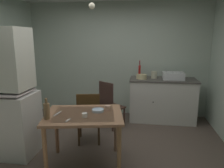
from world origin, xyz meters
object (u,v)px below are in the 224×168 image
(hand_pump, at_px, (140,70))
(chair_by_counter, at_px, (110,104))
(dining_table, at_px, (84,121))
(mug_dark, at_px, (85,115))
(glass_bottle, at_px, (47,111))
(hutch_cabinet, at_px, (1,97))
(serving_bowl_wide, at_px, (98,110))
(chair_far_side, at_px, (89,117))
(sink_basin, at_px, (173,76))
(mixing_bowl_counter, at_px, (142,77))

(hand_pump, distance_m, chair_by_counter, 1.04)
(dining_table, xyz_separation_m, mug_dark, (0.05, -0.12, 0.13))
(chair_by_counter, bearing_deg, glass_bottle, -110.01)
(hand_pump, bearing_deg, chair_by_counter, -132.45)
(mug_dark, xyz_separation_m, glass_bottle, (-0.47, -0.13, 0.09))
(hand_pump, relative_size, dining_table, 0.33)
(hutch_cabinet, distance_m, serving_bowl_wide, 1.53)
(chair_far_side, height_order, serving_bowl_wide, chair_far_side)
(dining_table, xyz_separation_m, chair_far_side, (-0.10, 0.63, -0.19))
(hand_pump, relative_size, mug_dark, 5.51)
(sink_basin, bearing_deg, serving_bowl_wide, -125.36)
(glass_bottle, bearing_deg, hutch_cabinet, 157.03)
(hutch_cabinet, relative_size, sink_basin, 4.46)
(chair_by_counter, relative_size, mug_dark, 13.68)
(serving_bowl_wide, relative_size, glass_bottle, 0.61)
(chair_by_counter, bearing_deg, serving_bowl_wide, -89.25)
(sink_basin, relative_size, dining_table, 0.37)
(hand_pump, height_order, serving_bowl_wide, hand_pump)
(sink_basin, distance_m, dining_table, 2.42)
(chair_by_counter, bearing_deg, mixing_bowl_counter, 40.40)
(sink_basin, bearing_deg, dining_table, -127.13)
(sink_basin, xyz_separation_m, mixing_bowl_counter, (-0.67, -0.05, -0.03))
(chair_far_side, xyz_separation_m, glass_bottle, (-0.32, -0.89, 0.41))
(sink_basin, height_order, serving_bowl_wide, sink_basin)
(hand_pump, xyz_separation_m, chair_far_side, (-0.82, -1.32, -0.63))
(dining_table, distance_m, chair_by_counter, 1.36)
(mug_dark, bearing_deg, glass_bottle, -164.03)
(hutch_cabinet, xyz_separation_m, sink_basin, (2.79, 1.77, 0.10))
(sink_basin, distance_m, glass_bottle, 2.86)
(dining_table, bearing_deg, chair_far_side, 98.97)
(serving_bowl_wide, bearing_deg, mixing_bowl_counter, 71.03)
(sink_basin, relative_size, chair_far_side, 0.48)
(hand_pump, relative_size, chair_by_counter, 0.40)
(mixing_bowl_counter, height_order, mug_dark, mixing_bowl_counter)
(chair_far_side, bearing_deg, dining_table, -81.03)
(hutch_cabinet, distance_m, hand_pump, 2.76)
(dining_table, bearing_deg, serving_bowl_wide, 34.18)
(chair_far_side, bearing_deg, hutch_cabinet, -158.33)
(mixing_bowl_counter, bearing_deg, sink_basin, 4.25)
(hutch_cabinet, height_order, mixing_bowl_counter, hutch_cabinet)
(chair_far_side, distance_m, glass_bottle, 1.03)
(glass_bottle, bearing_deg, serving_bowl_wide, 32.13)
(dining_table, distance_m, mug_dark, 0.19)
(mixing_bowl_counter, bearing_deg, hand_pump, 117.26)
(hutch_cabinet, xyz_separation_m, chair_far_side, (1.25, 0.50, -0.44))
(sink_basin, xyz_separation_m, chair_by_counter, (-1.29, -0.57, -0.52))
(sink_basin, distance_m, chair_by_counter, 1.50)
(hand_pump, distance_m, serving_bowl_wide, 1.94)
(dining_table, bearing_deg, mixing_bowl_counter, 67.41)
(hand_pump, height_order, chair_far_side, hand_pump)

